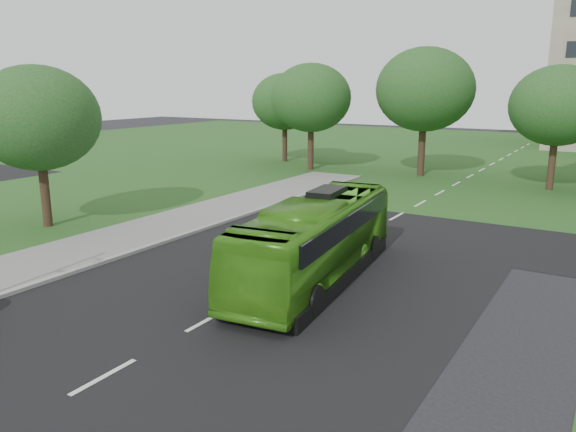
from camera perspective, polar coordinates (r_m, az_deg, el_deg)
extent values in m
plane|color=black|center=(18.95, -4.25, -8.42)|extent=(160.00, 160.00, 0.00)
cube|color=black|center=(36.48, 14.28, 1.79)|extent=(14.00, 120.00, 0.01)
cube|color=black|center=(30.90, 10.96, -0.05)|extent=(80.00, 12.00, 0.01)
cube|color=silver|center=(31.82, 11.60, 0.32)|extent=(0.15, 90.00, 0.01)
cube|color=#23541C|center=(60.58, 21.38, 5.71)|extent=(120.00, 60.00, 0.01)
cube|color=#23541C|center=(36.59, -25.74, 0.92)|extent=(18.00, 60.00, 0.01)
cube|color=black|center=(76.95, 26.04, 16.05)|extent=(0.10, 18.40, 23.00)
cylinder|color=black|center=(47.16, 2.32, 6.72)|extent=(0.50, 0.50, 3.30)
ellipsoid|color=#18491E|center=(46.87, 2.37, 11.92)|extent=(6.55, 6.55, 5.57)
cylinder|color=black|center=(45.17, 13.40, 6.29)|extent=(0.55, 0.55, 3.63)
ellipsoid|color=#18491E|center=(44.87, 13.73, 12.38)|extent=(7.46, 7.46, 6.34)
cylinder|color=black|center=(41.91, 25.20, 4.55)|extent=(0.47, 0.47, 3.13)
ellipsoid|color=#18491E|center=(41.59, 25.75, 10.07)|extent=(6.23, 6.23, 5.29)
cylinder|color=black|center=(52.33, -0.33, 7.24)|extent=(0.46, 0.46, 3.06)
ellipsoid|color=#18491E|center=(52.06, -0.33, 11.55)|extent=(6.00, 6.00, 5.10)
cylinder|color=black|center=(30.53, -23.42, 1.79)|extent=(0.45, 0.45, 3.01)
ellipsoid|color=#18491E|center=(30.08, -24.10, 9.07)|extent=(5.97, 5.97, 5.07)
imported|color=#43971B|center=(20.39, 2.88, -2.42)|extent=(3.73, 10.89, 2.97)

